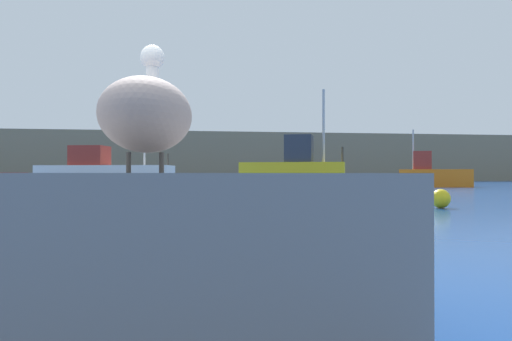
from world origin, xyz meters
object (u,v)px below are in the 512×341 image
fishing_boat_white (103,175)px  mooring_buoy (441,199)px  fishing_boat_orange (433,175)px  pelican (146,114)px  fishing_boat_yellow (294,174)px

fishing_boat_white → mooring_buoy: (11.24, -19.21, -0.67)m
fishing_boat_white → fishing_boat_orange: bearing=25.5°
mooring_buoy → pelican: bearing=-126.5°
pelican → fishing_boat_yellow: fishing_boat_yellow is taller
pelican → mooring_buoy: pelican is taller
pelican → fishing_boat_yellow: 21.03m
fishing_boat_yellow → fishing_boat_white: bearing=158.5°
pelican → fishing_boat_yellow: (5.56, 20.28, -0.29)m
fishing_boat_white → mooring_buoy: bearing=-45.3°
pelican → fishing_boat_orange: bearing=-27.0°
fishing_boat_white → pelican: bearing=-67.5°
fishing_boat_white → fishing_boat_yellow: bearing=-27.1°
fishing_boat_yellow → mooring_buoy: fishing_boat_yellow is taller
fishing_boat_white → fishing_boat_orange: fishing_boat_white is taller
fishing_boat_white → fishing_boat_orange: 23.85m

